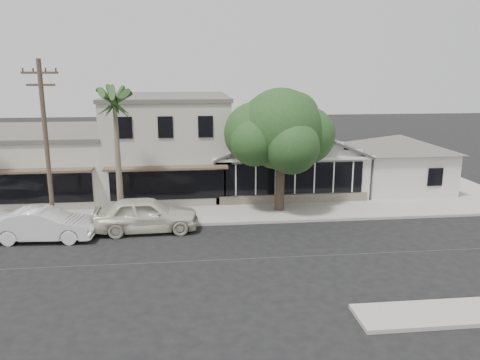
{
  "coord_description": "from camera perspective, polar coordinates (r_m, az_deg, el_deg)",
  "views": [
    {
      "loc": [
        -1.62,
        -19.84,
        8.4
      ],
      "look_at": [
        1.23,
        6.0,
        2.31
      ],
      "focal_mm": 35.0,
      "sensor_mm": 36.0,
      "label": 1
    }
  ],
  "objects": [
    {
      "name": "utility_pole",
      "position": [
        26.36,
        -22.55,
        4.3
      ],
      "size": [
        1.8,
        0.24,
        9.0
      ],
      "color": "brown",
      "rests_on": "ground"
    },
    {
      "name": "sidewalk_north",
      "position": [
        28.59,
        -18.95,
        -4.48
      ],
      "size": [
        90.0,
        3.5,
        0.15
      ],
      "primitive_type": "cube",
      "color": "#9E9991",
      "rests_on": "ground"
    },
    {
      "name": "side_cottage",
      "position": [
        35.35,
        18.63,
        1.23
      ],
      "size": [
        6.0,
        6.0,
        3.0
      ],
      "primitive_type": "cube",
      "color": "beige",
      "rests_on": "ground"
    },
    {
      "name": "car_1",
      "position": [
        25.67,
        -22.75,
        -5.03
      ],
      "size": [
        5.11,
        2.04,
        1.65
      ],
      "primitive_type": "imported",
      "rotation": [
        0.0,
        0.0,
        1.51
      ],
      "color": "white",
      "rests_on": "ground"
    },
    {
      "name": "shade_tree",
      "position": [
        27.83,
        4.79,
        5.95
      ],
      "size": [
        6.73,
        6.08,
        7.47
      ],
      "rotation": [
        0.0,
        0.0,
        -0.4
      ],
      "color": "#463A2A",
      "rests_on": "ground"
    },
    {
      "name": "row_building_midnear",
      "position": [
        35.49,
        -23.2,
        1.89
      ],
      "size": [
        10.0,
        10.0,
        4.2
      ],
      "primitive_type": "cube",
      "color": "beige",
      "rests_on": "ground"
    },
    {
      "name": "ground",
      "position": [
        21.61,
        -1.52,
        -9.69
      ],
      "size": [
        140.0,
        140.0,
        0.0
      ],
      "primitive_type": "plane",
      "color": "black",
      "rests_on": "ground"
    },
    {
      "name": "palm_east",
      "position": [
        26.14,
        -15.06,
        9.36
      ],
      "size": [
        2.69,
        2.69,
        8.05
      ],
      "color": "#726651",
      "rests_on": "ground"
    },
    {
      "name": "car_0",
      "position": [
        25.45,
        -11.38,
        -4.13
      ],
      "size": [
        5.58,
        2.37,
        1.88
      ],
      "primitive_type": "imported",
      "rotation": [
        0.0,
        0.0,
        1.6
      ],
      "color": "beige",
      "rests_on": "ground"
    },
    {
      "name": "row_building_near",
      "position": [
        33.77,
        -8.59,
        4.27
      ],
      "size": [
        8.0,
        10.0,
        6.5
      ],
      "primitive_type": "cube",
      "color": "beige",
      "rests_on": "ground"
    },
    {
      "name": "corner_shop",
      "position": [
        33.49,
        5.21,
        3.19
      ],
      "size": [
        10.4,
        8.6,
        5.1
      ],
      "color": "beige",
      "rests_on": "ground"
    }
  ]
}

